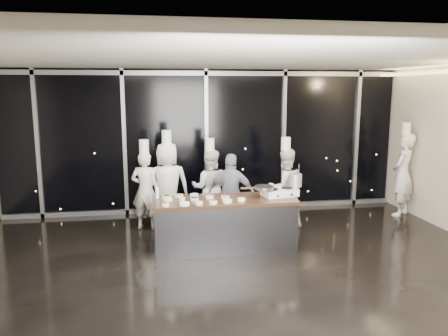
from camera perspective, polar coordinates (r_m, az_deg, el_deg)
The scene contains 15 objects.
ground at distance 6.98m, azimuth 1.29°, elevation -13.04°, with size 9.00×9.00×0.00m, color black.
room_shell at distance 6.46m, azimuth 2.91°, elevation 5.68°, with size 9.02×7.02×3.21m.
window_wall at distance 9.87m, azimuth -2.35°, elevation 3.50°, with size 8.90×0.11×3.20m.
demo_counter at distance 7.65m, azimuth 0.05°, elevation -7.29°, with size 2.46×0.86×0.90m.
stove at distance 7.79m, azimuth 7.27°, elevation -3.15°, with size 0.65×0.48×0.14m.
frying_pan at distance 7.63m, azimuth 5.20°, elevation -2.58°, with size 0.61×0.40×0.06m.
stock_pot at distance 7.92m, azimuth 9.32°, elevation -1.58°, with size 0.23×0.23×0.23m, color #BAB9BC.
prep_bowls at distance 7.41m, azimuth -3.68°, elevation -4.09°, with size 1.41×0.72×0.05m.
squeeze_bottle at distance 7.63m, azimuth -8.72°, elevation -3.12°, with size 0.06×0.06×0.23m.
chef_far_left at distance 8.78m, azimuth -10.24°, elevation -2.74°, with size 0.66×0.53×1.80m.
chef_left at distance 8.73m, azimuth -7.36°, elevation -2.23°, with size 0.89×0.62×1.97m.
chef_center at distance 8.88m, azimuth -1.86°, elevation -2.51°, with size 0.86×0.73×1.80m.
guest at distance 8.40m, azimuth 1.00°, elevation -3.37°, with size 0.99×0.69×1.56m.
chef_right at distance 8.89m, azimuth 7.94°, elevation -2.51°, with size 0.89×0.75×1.82m.
chef_side at distance 10.33m, azimuth 22.31°, elevation -0.72°, with size 0.79×0.76×2.05m.
Camera 1 is at (-1.19, -6.29, 2.76)m, focal length 35.00 mm.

